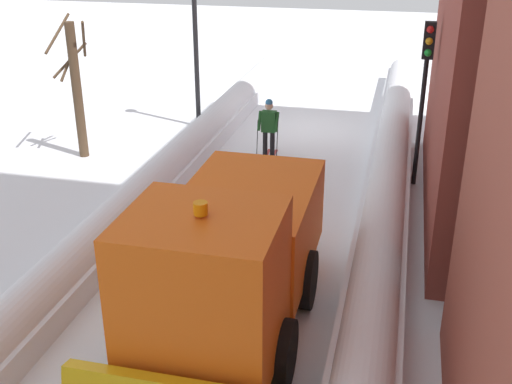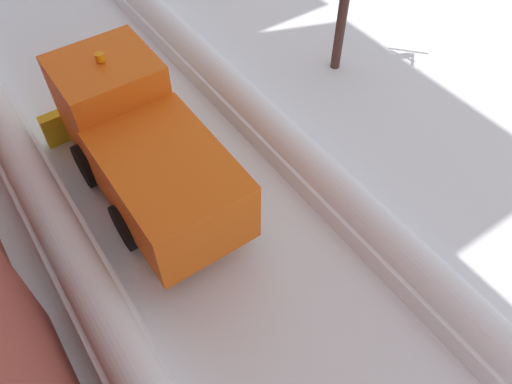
# 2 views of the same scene
# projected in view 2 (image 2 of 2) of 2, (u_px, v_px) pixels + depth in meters

# --- Properties ---
(ground_plane) EXTENTS (80.00, 80.00, 0.00)m
(ground_plane) POSITION_uv_depth(u_px,v_px,m) (203.00, 219.00, 11.60)
(ground_plane) COLOR white
(snowbank_left) EXTENTS (1.10, 36.00, 1.12)m
(snowbank_left) POSITION_uv_depth(u_px,v_px,m) (80.00, 269.00, 10.17)
(snowbank_left) COLOR white
(snowbank_left) RESTS_ON ground
(snowbank_right) EXTENTS (1.10, 36.00, 0.95)m
(snowbank_right) POSITION_uv_depth(u_px,v_px,m) (301.00, 156.00, 12.33)
(snowbank_right) COLOR white
(snowbank_right) RESTS_ON ground
(plow_truck) EXTENTS (3.20, 5.98, 3.12)m
(plow_truck) POSITION_uv_depth(u_px,v_px,m) (142.00, 146.00, 11.06)
(plow_truck) COLOR orange
(plow_truck) RESTS_ON ground
(bare_tree_mid) EXTENTS (1.03, 1.09, 4.09)m
(bare_tree_mid) POSITION_uv_depth(u_px,v_px,m) (344.00, 7.00, 13.74)
(bare_tree_mid) COLOR #462C26
(bare_tree_mid) RESTS_ON ground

